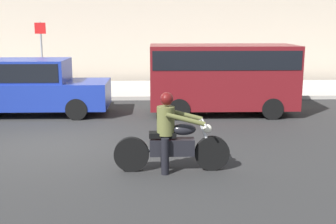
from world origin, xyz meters
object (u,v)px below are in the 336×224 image
object	(u,v)px
parked_sedan_cobalt_blue	(32,86)
parked_van_maroon	(222,74)
street_sign_post	(42,49)
motorcycle_with_rider_olive	(171,139)

from	to	relation	value
parked_sedan_cobalt_blue	parked_van_maroon	xyz separation A→B (m)	(5.89, -0.04, 0.36)
parked_van_maroon	street_sign_post	xyz separation A→B (m)	(-6.68, 4.53, 0.52)
motorcycle_with_rider_olive	street_sign_post	distance (m)	11.06
motorcycle_with_rider_olive	parked_van_maroon	distance (m)	5.65
motorcycle_with_rider_olive	street_sign_post	xyz separation A→B (m)	(-4.90, 9.85, 1.13)
parked_sedan_cobalt_blue	parked_van_maroon	world-z (taller)	parked_van_maroon
parked_sedan_cobalt_blue	street_sign_post	xyz separation A→B (m)	(-0.79, 4.48, 0.89)
parked_sedan_cobalt_blue	parked_van_maroon	size ratio (longest dim) A/B	1.02
motorcycle_with_rider_olive	parked_van_maroon	world-z (taller)	parked_van_maroon
parked_van_maroon	parked_sedan_cobalt_blue	bearing A→B (deg)	179.58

